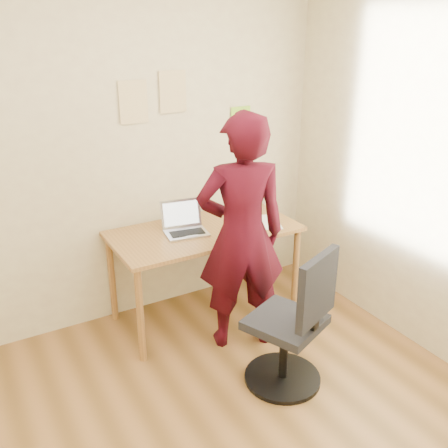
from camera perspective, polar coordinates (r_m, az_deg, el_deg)
room at (r=2.13m, az=0.68°, el=-0.99°), size 3.58×3.58×2.78m
desk at (r=3.78m, az=-2.24°, el=-1.83°), size 1.40×0.70×0.74m
laptop at (r=3.69m, az=-4.56°, el=-0.17°), size 0.34×0.32×0.22m
paper_sheet at (r=3.89m, az=4.70°, el=0.23°), size 0.33×0.38×0.00m
phone at (r=3.64m, az=1.44°, el=-1.17°), size 0.07×0.13×0.01m
wall_note_left at (r=3.67m, az=-10.31°, el=13.54°), size 0.21×0.00×0.30m
wall_note_mid at (r=3.78m, az=-5.86°, el=14.82°), size 0.21×0.00×0.30m
wall_note_right at (r=4.10m, az=1.91°, el=11.62°), size 0.18×0.00×0.24m
office_chair at (r=3.20m, az=7.97°, el=-11.89°), size 0.55×0.56×0.96m
person at (r=3.39m, az=2.01°, el=-1.25°), size 0.71×0.57×1.69m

